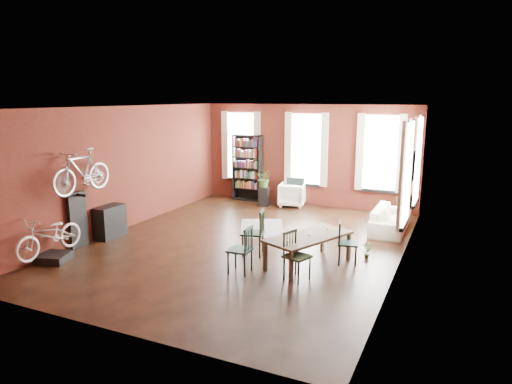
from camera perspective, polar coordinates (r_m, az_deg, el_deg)
The scene contains 19 objects.
room at distance 10.87m, azimuth 1.19°, elevation 5.00°, with size 9.00×9.04×3.22m.
dining_table at distance 9.53m, azimuth 6.55°, elevation -7.26°, with size 0.86×1.89×0.65m, color brown.
dining_chair_a at distance 9.06m, azimuth -2.03°, elevation -7.22°, with size 0.44×0.44×0.94m, color #1B3B3A.
dining_chair_b at distance 10.02m, azimuth -0.39°, elevation -5.12°, with size 0.47×0.47×1.01m, color black.
dining_chair_c at distance 8.75m, azimuth 5.17°, elevation -8.01°, with size 0.43×0.43×0.93m, color #1F301C.
dining_chair_d at distance 9.72m, azimuth 11.43°, elevation -6.26°, with size 0.41×0.41×0.90m, color #163130.
bookshelf at distance 15.25m, azimuth -1.08°, elevation 3.05°, with size 1.00×0.32×2.20m, color black.
white_armchair at distance 14.55m, azimuth 4.54°, elevation -0.19°, with size 0.79×0.74×0.81m, color white.
cream_sofa at distance 12.36m, azimuth 16.50°, elevation -2.81°, with size 2.08×0.61×0.81m, color beige.
striped_rug at distance 12.14m, azimuth 0.76°, elevation -4.54°, with size 1.12×1.79×0.01m, color black.
bike_trainer at distance 10.65m, azimuth -23.93°, elevation -7.51°, with size 0.58×0.58×0.17m, color black.
bike_wall_rack at distance 11.26m, azimuth -21.39°, elevation -3.29°, with size 0.16×0.60×1.30m, color black.
console_table at distance 11.86m, azimuth -17.79°, elevation -3.54°, with size 0.40×0.80×0.80m, color black.
plant_stand at distance 14.54m, azimuth 1.01°, elevation -0.58°, with size 0.30×0.30×0.61m, color black.
plant_by_sofa at distance 13.82m, azimuth 17.35°, elevation -2.43°, with size 0.38×0.68×0.30m, color #305421.
plant_small at distance 10.20m, azimuth 13.62°, elevation -7.75°, with size 0.20×0.37×0.13m, color #336227.
bicycle_floor at distance 10.39m, azimuth -24.56°, elevation -2.87°, with size 0.57×0.85×1.63m, color beige.
bicycle_hung at distance 10.81m, azimuth -21.05°, elevation 4.16°, with size 0.47×1.00×1.66m, color #A5A8AD.
plant_on_stand at distance 14.45m, azimuth 1.06°, elevation 1.48°, with size 0.52×0.58×0.45m, color #395E25.
Camera 1 is at (4.54, -9.28, 3.43)m, focal length 32.00 mm.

